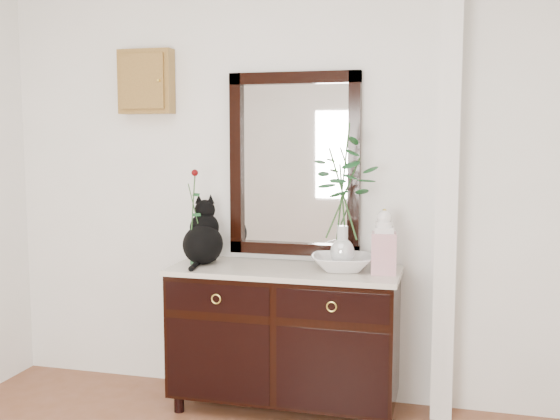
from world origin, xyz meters
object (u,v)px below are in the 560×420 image
(sideboard, at_px, (284,331))
(ginger_jar, at_px, (384,241))
(cat, at_px, (203,231))
(lotus_bowl, at_px, (342,263))

(sideboard, relative_size, ginger_jar, 3.63)
(cat, xyz_separation_m, lotus_bowl, (0.84, 0.01, -0.15))
(cat, height_order, ginger_jar, cat)
(lotus_bowl, relative_size, ginger_jar, 0.97)
(sideboard, height_order, cat, cat)
(cat, distance_m, lotus_bowl, 0.86)
(sideboard, bearing_deg, ginger_jar, -0.30)
(lotus_bowl, bearing_deg, ginger_jar, -7.05)
(sideboard, height_order, ginger_jar, ginger_jar)
(sideboard, height_order, lotus_bowl, lotus_bowl)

